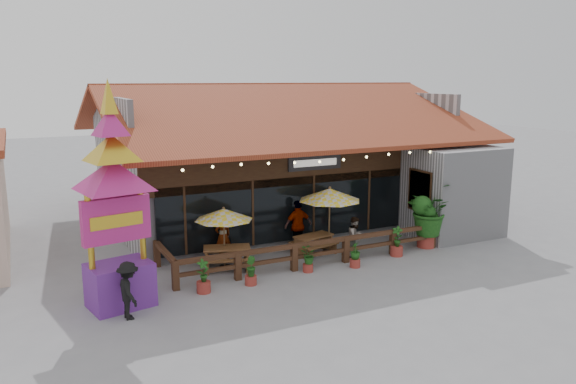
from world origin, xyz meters
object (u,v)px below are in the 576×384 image
umbrella_left (224,215)px  picnic_table_left (227,254)px  thai_sign_tower (114,181)px  picnic_table_right (313,241)px  tropical_plant (428,211)px  umbrella_right (330,195)px  pedestrian (129,291)px

umbrella_left → picnic_table_left: umbrella_left is taller
umbrella_left → thai_sign_tower: (-3.74, -1.85, 1.74)m
picnic_table_right → tropical_plant: 4.48m
umbrella_right → tropical_plant: same height
umbrella_left → umbrella_right: size_ratio=0.84×
umbrella_left → picnic_table_left: 1.34m
thai_sign_tower → umbrella_right: bearing=13.3°
umbrella_left → pedestrian: 4.75m
umbrella_left → pedestrian: (-3.68, -2.82, -1.05)m
umbrella_right → thai_sign_tower: bearing=-166.7°
tropical_plant → pedestrian: size_ratio=1.57×
umbrella_right → picnic_table_left: (-4.03, -0.13, -1.64)m
umbrella_right → picnic_table_left: umbrella_right is taller
umbrella_right → thai_sign_tower: size_ratio=0.40×
tropical_plant → pedestrian: (-11.33, -1.67, -0.62)m
picnic_table_left → pedestrian: 4.58m
umbrella_left → picnic_table_right: (3.44, 0.04, -1.37)m
umbrella_right → pedestrian: (-7.74, -2.81, -1.36)m
umbrella_right → picnic_table_right: size_ratio=1.63×
picnic_table_left → thai_sign_tower: (-3.77, -1.71, 3.07)m
umbrella_right → picnic_table_left: 4.35m
picnic_table_left → tropical_plant: tropical_plant is taller
picnic_table_right → pedestrian: 7.68m
thai_sign_tower → tropical_plant: thai_sign_tower is taller
umbrella_left → tropical_plant: size_ratio=0.92×
umbrella_right → umbrella_left: bearing=179.8°
umbrella_right → picnic_table_left: bearing=-178.2°
umbrella_left → umbrella_right: umbrella_right is taller
thai_sign_tower → pedestrian: size_ratio=4.32×
thai_sign_tower → tropical_plant: bearing=3.5°
picnic_table_right → tropical_plant: bearing=-15.8°
thai_sign_tower → tropical_plant: (11.39, 0.70, -2.17)m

